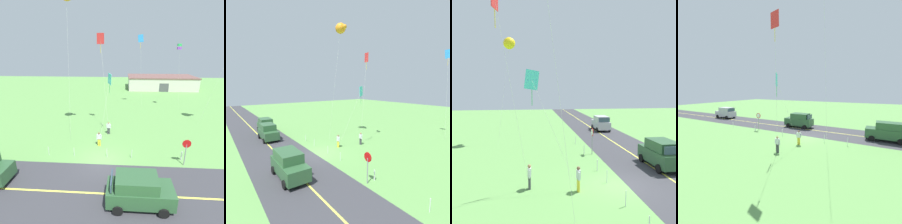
{
  "view_description": "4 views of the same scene",
  "coord_description": "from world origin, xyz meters",
  "views": [
    {
      "loc": [
        1.97,
        -14.06,
        9.75
      ],
      "look_at": [
        0.87,
        2.7,
        4.02
      ],
      "focal_mm": 28.04,
      "sensor_mm": 36.0,
      "label": 1
    },
    {
      "loc": [
        17.16,
        -9.64,
        7.64
      ],
      "look_at": [
        1.18,
        1.63,
        4.77
      ],
      "focal_mm": 29.08,
      "sensor_mm": 36.0,
      "label": 2
    },
    {
      "loc": [
        -14.35,
        5.65,
        6.33
      ],
      "look_at": [
        2.99,
        3.31,
        4.64
      ],
      "focal_mm": 37.58,
      "sensor_mm": 36.0,
      "label": 3
    },
    {
      "loc": [
        -8.31,
        18.57,
        6.04
      ],
      "look_at": [
        1.19,
        1.73,
        3.37
      ],
      "focal_mm": 26.38,
      "sensor_mm": 36.0,
      "label": 4
    }
  ],
  "objects": [
    {
      "name": "fence_post_5",
      "position": [
        7.58,
        0.7,
        0.45
      ],
      "size": [
        0.05,
        0.05,
        0.9
      ],
      "primitive_type": "cylinder",
      "color": "silver",
      "rests_on": "ground"
    },
    {
      "name": "fence_post_6",
      "position": [
        12.18,
        0.7,
        0.45
      ],
      "size": [
        0.05,
        0.05,
        0.9
      ],
      "primitive_type": "cylinder",
      "color": "silver",
      "rests_on": "ground"
    },
    {
      "name": "asphalt_road",
      "position": [
        0.0,
        -4.0,
        0.0
      ],
      "size": [
        120.0,
        7.0,
        0.0
      ],
      "primitive_type": "cube",
      "color": "#38383D",
      "rests_on": "ground"
    },
    {
      "name": "fence_post_2",
      "position": [
        0.5,
        0.7,
        0.45
      ],
      "size": [
        0.05,
        0.05,
        0.9
      ],
      "primitive_type": "cylinder",
      "color": "silver",
      "rests_on": "ground"
    },
    {
      "name": "road_centre_stripe",
      "position": [
        0.0,
        -4.0,
        0.01
      ],
      "size": [
        120.0,
        0.16,
        0.0
      ],
      "primitive_type": "cube",
      "color": "#E5E04C",
      "rests_on": "asphalt_road"
    },
    {
      "name": "car_suv_foreground",
      "position": [
        3.12,
        -4.73,
        1.15
      ],
      "size": [
        4.4,
        2.12,
        2.24
      ],
      "color": "#2D5633",
      "rests_on": "ground"
    },
    {
      "name": "person_adult_near",
      "position": [
        -0.56,
        2.88,
        0.86
      ],
      "size": [
        0.58,
        0.22,
        1.6
      ],
      "rotation": [
        0.0,
        0.0,
        1.02
      ],
      "color": "yellow",
      "rests_on": "ground"
    },
    {
      "name": "ground_plane",
      "position": [
        0.0,
        0.0,
        -0.05
      ],
      "size": [
        120.0,
        120.0,
        0.1
      ],
      "primitive_type": "cube",
      "color": "#60994C"
    },
    {
      "name": "kite_blue_mid",
      "position": [
        -0.78,
        7.58,
        11.04
      ],
      "size": [
        1.49,
        1.86,
        11.89
      ],
      "color": "silver",
      "rests_on": "ground"
    },
    {
      "name": "fence_post_4",
      "position": [
        7.65,
        0.7,
        0.45
      ],
      "size": [
        0.05,
        0.05,
        0.9
      ],
      "primitive_type": "cylinder",
      "color": "silver",
      "rests_on": "ground"
    },
    {
      "name": "fence_post_0",
      "position": [
        -5.32,
        0.7,
        0.45
      ],
      "size": [
        0.05,
        0.05,
        0.9
      ],
      "primitive_type": "cylinder",
      "color": "silver",
      "rests_on": "ground"
    },
    {
      "name": "person_adult_companion",
      "position": [
        0.23,
        5.9,
        0.86
      ],
      "size": [
        0.58,
        0.22,
        1.6
      ],
      "rotation": [
        0.0,
        0.0,
        5.66
      ],
      "color": "#3F3F47",
      "rests_on": "ground"
    },
    {
      "name": "car_parked_west_near",
      "position": [
        -8.99,
        -3.34,
        1.15
      ],
      "size": [
        4.4,
        2.12,
        2.24
      ],
      "color": "#2D5633",
      "rests_on": "ground"
    },
    {
      "name": "fence_post_3",
      "position": [
        2.91,
        0.7,
        0.45
      ],
      "size": [
        0.05,
        0.05,
        0.9
      ],
      "primitive_type": "cylinder",
      "color": "silver",
      "rests_on": "ground"
    },
    {
      "name": "kite_red_low",
      "position": [
        0.39,
        5.64,
        6.8
      ],
      "size": [
        1.22,
        3.28,
        7.59
      ],
      "color": "silver",
      "rests_on": "ground"
    },
    {
      "name": "stop_sign",
      "position": [
        7.62,
        -0.1,
        1.8
      ],
      "size": [
        0.76,
        0.08,
        2.56
      ],
      "color": "gray",
      "rests_on": "ground"
    },
    {
      "name": "fence_post_1",
      "position": [
        -2.75,
        0.7,
        0.45
      ],
      "size": [
        0.05,
        0.05,
        0.9
      ],
      "primitive_type": "cylinder",
      "color": "silver",
      "rests_on": "ground"
    },
    {
      "name": "car_parked_east_far",
      "position": [
        20.6,
        -4.86,
        1.15
      ],
      "size": [
        4.4,
        2.12,
        2.24
      ],
      "color": "#B7B7BC",
      "rests_on": "ground"
    }
  ]
}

